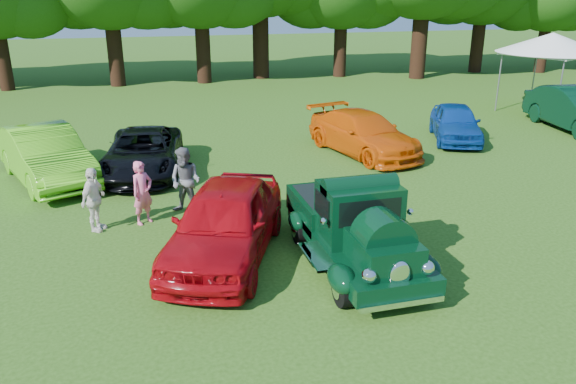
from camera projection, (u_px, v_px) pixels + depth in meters
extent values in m
plane|color=#264911|center=(346.00, 275.00, 10.95)|extent=(120.00, 120.00, 0.00)
cylinder|color=black|center=(343.00, 288.00, 9.78)|extent=(0.21, 0.70, 0.70)
cylinder|color=black|center=(424.00, 276.00, 10.17)|extent=(0.21, 0.70, 0.70)
cylinder|color=black|center=(299.00, 228.00, 12.21)|extent=(0.21, 0.70, 0.70)
cylinder|color=black|center=(366.00, 221.00, 12.60)|extent=(0.21, 0.70, 0.70)
cube|color=black|center=(355.00, 242.00, 11.20)|extent=(1.62, 4.24, 0.32)
cube|color=black|center=(382.00, 252.00, 9.92)|extent=(1.04, 1.37, 0.58)
cube|color=black|center=(359.00, 212.00, 10.85)|extent=(1.47, 1.08, 1.13)
cube|color=black|center=(370.00, 212.00, 10.32)|extent=(1.22, 0.06, 0.49)
cube|color=black|center=(333.00, 207.00, 12.28)|extent=(1.62, 1.93, 0.55)
cube|color=black|center=(334.00, 196.00, 12.19)|extent=(1.39, 1.70, 0.05)
ellipsoid|color=black|center=(342.00, 279.00, 9.71)|extent=(0.47, 0.81, 0.47)
ellipsoid|color=black|center=(426.00, 267.00, 10.11)|extent=(0.47, 0.81, 0.47)
ellipsoid|color=black|center=(297.00, 221.00, 12.14)|extent=(0.36, 0.68, 0.40)
ellipsoid|color=black|center=(369.00, 213.00, 12.55)|extent=(0.36, 0.68, 0.40)
ellipsoid|color=white|center=(400.00, 276.00, 9.32)|extent=(0.38, 0.12, 0.56)
sphere|color=white|center=(369.00, 276.00, 9.23)|extent=(0.26, 0.26, 0.26)
sphere|color=white|center=(427.00, 268.00, 9.49)|extent=(0.26, 0.26, 0.26)
cube|color=white|center=(402.00, 303.00, 9.34)|extent=(1.53, 0.10, 0.10)
cube|color=white|center=(319.00, 207.00, 13.29)|extent=(1.53, 0.10, 0.10)
imported|color=#9E060D|center=(225.00, 222.00, 11.40)|extent=(3.55, 4.97, 1.57)
imported|color=#4FB017|center=(46.00, 155.00, 15.98)|extent=(3.30, 5.03, 1.57)
imported|color=black|center=(143.00, 152.00, 16.77)|extent=(2.76, 4.88, 1.29)
imported|color=#CE4C07|center=(363.00, 133.00, 18.76)|extent=(3.02, 5.09, 1.38)
imported|color=navy|center=(455.00, 123.00, 20.43)|extent=(2.91, 4.17, 1.32)
imported|color=pink|center=(142.00, 193.00, 13.11)|extent=(0.66, 0.63, 1.53)
imported|color=slate|center=(186.00, 181.00, 13.69)|extent=(1.02, 0.99, 1.66)
imported|color=silver|center=(94.00, 200.00, 12.70)|extent=(0.73, 0.95, 1.50)
cube|color=white|center=(550.00, 54.00, 24.46)|extent=(4.09, 4.09, 0.13)
cone|color=white|center=(552.00, 43.00, 24.30)|extent=(5.99, 5.99, 0.84)
cylinder|color=slate|center=(559.00, 92.00, 23.05)|extent=(0.06, 0.06, 2.52)
cylinder|color=slate|center=(499.00, 83.00, 25.19)|extent=(0.06, 0.06, 2.52)
cylinder|color=slate|center=(534.00, 77.00, 26.78)|extent=(0.06, 0.06, 2.52)
cylinder|color=black|center=(2.00, 56.00, 30.17)|extent=(0.74, 0.74, 3.70)
cylinder|color=black|center=(115.00, 48.00, 31.47)|extent=(0.84, 0.84, 4.21)
cylinder|color=black|center=(203.00, 46.00, 32.56)|extent=(0.84, 0.84, 4.19)
cylinder|color=black|center=(261.00, 37.00, 34.20)|extent=(0.98, 0.98, 4.90)
cylinder|color=black|center=(340.00, 44.00, 34.97)|extent=(0.79, 0.79, 3.93)
cylinder|color=black|center=(419.00, 39.00, 34.09)|extent=(0.95, 0.95, 4.76)
cylinder|color=black|center=(478.00, 40.00, 36.78)|extent=(0.82, 0.82, 4.12)
cylinder|color=black|center=(543.00, 45.00, 36.72)|extent=(0.72, 0.72, 3.58)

